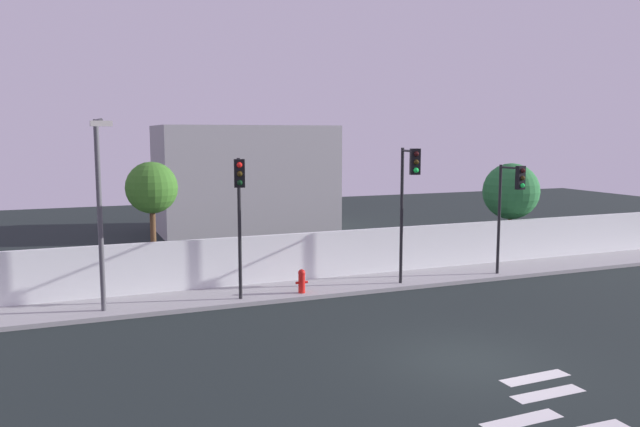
{
  "coord_description": "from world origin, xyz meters",
  "views": [
    {
      "loc": [
        -9.16,
        -12.95,
        5.7
      ],
      "look_at": [
        -1.36,
        6.5,
        3.08
      ],
      "focal_mm": 35.57,
      "sensor_mm": 36.0,
      "label": 1
    }
  ],
  "objects_px": {
    "traffic_light_left": "(511,195)",
    "traffic_light_right": "(239,199)",
    "roadside_tree_leftmost": "(152,189)",
    "roadside_tree_midleft": "(511,191)",
    "traffic_light_center": "(408,187)",
    "fire_hydrant": "(302,280)",
    "street_lamp_curbside": "(100,199)"
  },
  "relations": [
    {
      "from": "roadside_tree_midleft",
      "to": "traffic_light_right",
      "type": "bearing_deg",
      "value": -165.71
    },
    {
      "from": "traffic_light_right",
      "to": "roadside_tree_midleft",
      "type": "xyz_separation_m",
      "value": [
        13.6,
        3.47,
        -0.51
      ]
    },
    {
      "from": "traffic_light_left",
      "to": "fire_hydrant",
      "type": "xyz_separation_m",
      "value": [
        -8.43,
        0.57,
        -2.74
      ]
    },
    {
      "from": "traffic_light_left",
      "to": "street_lamp_curbside",
      "type": "height_order",
      "value": "street_lamp_curbside"
    },
    {
      "from": "traffic_light_center",
      "to": "traffic_light_right",
      "type": "xyz_separation_m",
      "value": [
        -6.13,
        0.25,
        -0.22
      ]
    },
    {
      "from": "traffic_light_center",
      "to": "roadside_tree_midleft",
      "type": "xyz_separation_m",
      "value": [
        7.47,
        3.71,
        -0.73
      ]
    },
    {
      "from": "traffic_light_left",
      "to": "roadside_tree_midleft",
      "type": "relative_size",
      "value": 0.99
    },
    {
      "from": "traffic_light_center",
      "to": "roadside_tree_leftmost",
      "type": "bearing_deg",
      "value": 156.37
    },
    {
      "from": "street_lamp_curbside",
      "to": "roadside_tree_leftmost",
      "type": "distance_m",
      "value": 3.56
    },
    {
      "from": "fire_hydrant",
      "to": "roadside_tree_leftmost",
      "type": "xyz_separation_m",
      "value": [
        -4.68,
        2.99,
        3.14
      ]
    },
    {
      "from": "traffic_light_left",
      "to": "roadside_tree_midleft",
      "type": "height_order",
      "value": "traffic_light_left"
    },
    {
      "from": "traffic_light_right",
      "to": "traffic_light_left",
      "type": "bearing_deg",
      "value": -0.5
    },
    {
      "from": "roadside_tree_leftmost",
      "to": "street_lamp_curbside",
      "type": "bearing_deg",
      "value": -122.72
    },
    {
      "from": "traffic_light_center",
      "to": "traffic_light_right",
      "type": "height_order",
      "value": "traffic_light_center"
    },
    {
      "from": "traffic_light_right",
      "to": "street_lamp_curbside",
      "type": "xyz_separation_m",
      "value": [
        -4.27,
        0.48,
        0.1
      ]
    },
    {
      "from": "traffic_light_right",
      "to": "roadside_tree_midleft",
      "type": "bearing_deg",
      "value": 14.29
    },
    {
      "from": "roadside_tree_leftmost",
      "to": "fire_hydrant",
      "type": "bearing_deg",
      "value": -32.56
    },
    {
      "from": "traffic_light_center",
      "to": "traffic_light_right",
      "type": "bearing_deg",
      "value": 177.7
    },
    {
      "from": "traffic_light_left",
      "to": "traffic_light_right",
      "type": "bearing_deg",
      "value": 179.5
    },
    {
      "from": "fire_hydrant",
      "to": "roadside_tree_leftmost",
      "type": "height_order",
      "value": "roadside_tree_leftmost"
    },
    {
      "from": "traffic_light_left",
      "to": "fire_hydrant",
      "type": "distance_m",
      "value": 8.89
    },
    {
      "from": "roadside_tree_midleft",
      "to": "roadside_tree_leftmost",
      "type": "bearing_deg",
      "value": 180.0
    },
    {
      "from": "traffic_light_center",
      "to": "roadside_tree_midleft",
      "type": "relative_size",
      "value": 1.15
    },
    {
      "from": "street_lamp_curbside",
      "to": "fire_hydrant",
      "type": "height_order",
      "value": "street_lamp_curbside"
    },
    {
      "from": "traffic_light_left",
      "to": "street_lamp_curbside",
      "type": "relative_size",
      "value": 0.73
    },
    {
      "from": "street_lamp_curbside",
      "to": "traffic_light_left",
      "type": "bearing_deg",
      "value": -2.17
    },
    {
      "from": "traffic_light_right",
      "to": "street_lamp_curbside",
      "type": "distance_m",
      "value": 4.3
    },
    {
      "from": "traffic_light_right",
      "to": "roadside_tree_leftmost",
      "type": "distance_m",
      "value": 4.19
    },
    {
      "from": "traffic_light_left",
      "to": "fire_hydrant",
      "type": "height_order",
      "value": "traffic_light_left"
    },
    {
      "from": "traffic_light_left",
      "to": "traffic_light_center",
      "type": "bearing_deg",
      "value": -178.11
    },
    {
      "from": "traffic_light_center",
      "to": "roadside_tree_midleft",
      "type": "height_order",
      "value": "traffic_light_center"
    },
    {
      "from": "traffic_light_right",
      "to": "roadside_tree_leftmost",
      "type": "height_order",
      "value": "traffic_light_right"
    }
  ]
}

